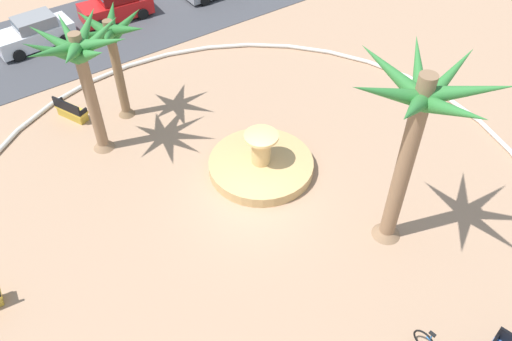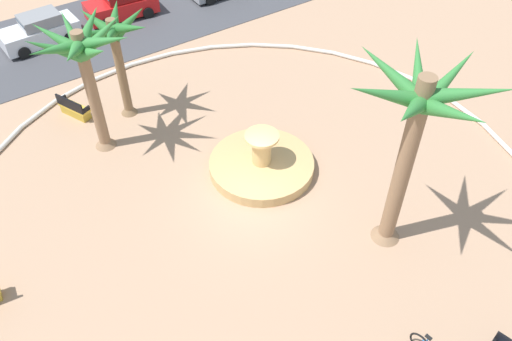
% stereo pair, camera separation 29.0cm
% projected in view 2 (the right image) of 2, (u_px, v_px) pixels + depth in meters
% --- Properties ---
extents(ground_plane, '(80.00, 80.00, 0.00)m').
position_uv_depth(ground_plane, '(254.00, 197.00, 20.21)').
color(ground_plane, tan).
extents(plaza_curb, '(22.40, 22.40, 0.20)m').
position_uv_depth(plaza_curb, '(254.00, 196.00, 20.14)').
color(plaza_curb, silver).
rests_on(plaza_curb, ground).
extents(street_asphalt, '(48.00, 8.00, 0.03)m').
position_uv_depth(street_asphalt, '(98.00, 29.00, 29.44)').
color(street_asphalt, '#424247').
rests_on(street_asphalt, ground).
extents(fountain, '(4.24, 4.24, 1.82)m').
position_uv_depth(fountain, '(262.00, 164.00, 21.14)').
color(fountain, tan).
rests_on(fountain, ground).
extents(palm_tree_near_fountain, '(4.54, 4.67, 7.09)m').
position_uv_depth(palm_tree_near_fountain, '(416.00, 124.00, 15.24)').
color(palm_tree_near_fountain, '#8E6B4C').
rests_on(palm_tree_near_fountain, ground).
extents(palm_tree_by_curb, '(3.38, 3.33, 4.94)m').
position_uv_depth(palm_tree_by_curb, '(115.00, 40.00, 21.43)').
color(palm_tree_by_curb, brown).
rests_on(palm_tree_by_curb, ground).
extents(palm_tree_mid_plaza, '(3.97, 3.88, 5.66)m').
position_uv_depth(palm_tree_mid_plaza, '(82.00, 57.00, 19.35)').
color(palm_tree_mid_plaza, '#8E6B4C').
rests_on(palm_tree_mid_plaza, ground).
extents(bench_north, '(1.09, 1.67, 1.00)m').
position_uv_depth(bench_north, '(75.00, 109.00, 23.64)').
color(bench_north, gold).
rests_on(bench_north, ground).
extents(parked_car_leftmost, '(4.08, 2.08, 1.67)m').
position_uv_depth(parked_car_leftmost, '(40.00, 31.00, 27.82)').
color(parked_car_leftmost, silver).
rests_on(parked_car_leftmost, ground).
extents(parked_car_second, '(4.09, 2.10, 1.67)m').
position_uv_depth(parked_car_second, '(122.00, 4.00, 29.96)').
color(parked_car_second, red).
rests_on(parked_car_second, ground).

